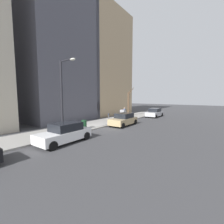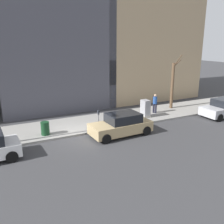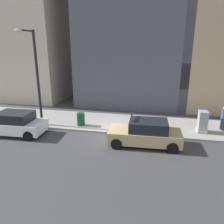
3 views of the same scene
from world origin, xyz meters
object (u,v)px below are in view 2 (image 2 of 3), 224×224
object	(u,v)px
bare_tree	(173,84)
office_tower_left	(132,5)
parked_car_tan	(121,125)
trash_bin	(45,128)
pedestrian_near_meter	(155,102)
parking_meter	(98,117)
utility_box	(145,109)

from	to	relation	value
bare_tree	office_tower_left	xyz separation A→B (m)	(8.61, -0.67, 7.75)
parked_car_tan	trash_bin	bearing A→B (deg)	65.11
parked_car_tan	pedestrian_near_meter	size ratio (longest dim) A/B	2.57
parked_car_tan	bare_tree	distance (m)	8.42
parking_meter	pedestrian_near_meter	size ratio (longest dim) A/B	0.81
utility_box	office_tower_left	bearing A→B (deg)	-24.34
trash_bin	pedestrian_near_meter	world-z (taller)	pedestrian_near_meter
bare_tree	office_tower_left	bearing A→B (deg)	-4.44
parked_car_tan	trash_bin	size ratio (longest dim) A/B	4.73
trash_bin	pedestrian_near_meter	size ratio (longest dim) A/B	0.54
trash_bin	utility_box	bearing A→B (deg)	-87.24
parked_car_tan	utility_box	bearing A→B (deg)	-58.17
parking_meter	bare_tree	distance (m)	8.78
trash_bin	office_tower_left	size ratio (longest dim) A/B	0.04
trash_bin	office_tower_left	world-z (taller)	office_tower_left
parking_meter	pedestrian_near_meter	bearing A→B (deg)	-76.13
utility_box	bare_tree	xyz separation A→B (m)	(1.28, -3.81, 1.54)
trash_bin	pedestrian_near_meter	bearing A→B (deg)	-83.91
bare_tree	trash_bin	distance (m)	12.35
parked_car_tan	bare_tree	world-z (taller)	bare_tree
parking_meter	office_tower_left	xyz separation A→B (m)	(10.74, -9.07, 9.16)
bare_tree	trash_bin	world-z (taller)	bare_tree
parked_car_tan	bare_tree	xyz separation A→B (m)	(3.68, -7.39, 1.65)
parking_meter	office_tower_left	size ratio (longest dim) A/B	0.07
bare_tree	office_tower_left	world-z (taller)	office_tower_left
trash_bin	pedestrian_near_meter	distance (m)	9.79
pedestrian_near_meter	bare_tree	bearing A→B (deg)	91.21
utility_box	trash_bin	size ratio (longest dim) A/B	1.59
parked_car_tan	office_tower_left	world-z (taller)	office_tower_left
parked_car_tan	bare_tree	bearing A→B (deg)	-65.46
utility_box	bare_tree	bearing A→B (deg)	-71.36
pedestrian_near_meter	office_tower_left	size ratio (longest dim) A/B	0.08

